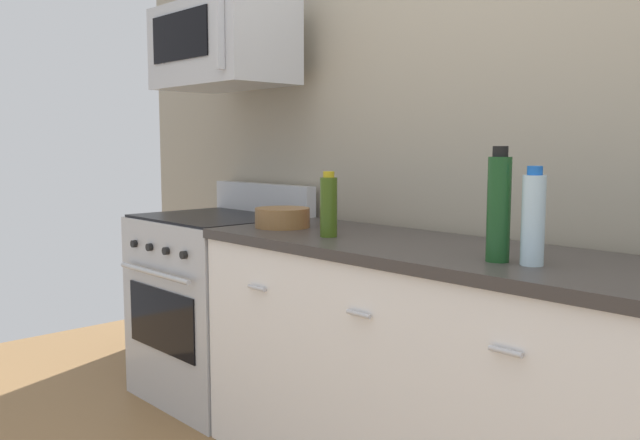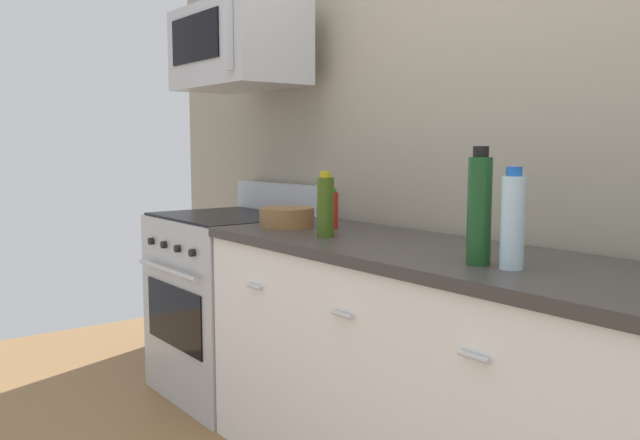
{
  "view_description": "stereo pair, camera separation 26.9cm",
  "coord_description": "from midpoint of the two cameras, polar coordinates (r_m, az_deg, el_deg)",
  "views": [
    {
      "loc": [
        1.21,
        -1.87,
        1.27
      ],
      "look_at": [
        -0.75,
        -0.05,
        0.97
      ],
      "focal_mm": 37.65,
      "sensor_mm": 36.0,
      "label": 1
    },
    {
      "loc": [
        1.38,
        -1.67,
        1.27
      ],
      "look_at": [
        -0.75,
        -0.05,
        0.97
      ],
      "focal_mm": 37.65,
      "sensor_mm": 36.0,
      "label": 2
    }
  ],
  "objects": [
    {
      "name": "back_wall",
      "position": [
        2.54,
        22.31,
        7.71
      ],
      "size": [
        5.45,
        0.1,
        2.7
      ],
      "primitive_type": "cube",
      "color": "#9E937F",
      "rests_on": "ground_plane"
    },
    {
      "name": "counter_unit",
      "position": [
        2.34,
        16.05,
        -14.16
      ],
      "size": [
        2.36,
        0.66,
        0.92
      ],
      "color": "white",
      "rests_on": "ground_plane"
    },
    {
      "name": "range_oven",
      "position": [
        3.45,
        -5.19,
        -7.05
      ],
      "size": [
        0.76,
        0.69,
        1.07
      ],
      "color": "#B7BABF",
      "rests_on": "ground_plane"
    },
    {
      "name": "microwave",
      "position": [
        3.42,
        -4.75,
        14.45
      ],
      "size": [
        0.74,
        0.44,
        0.4
      ],
      "color": "#B7BABF"
    },
    {
      "name": "bottle_water_clear",
      "position": [
        2.01,
        19.79,
        -0.08
      ],
      "size": [
        0.07,
        0.07,
        0.29
      ],
      "color": "silver",
      "rests_on": "countertop_slab"
    },
    {
      "name": "bottle_hot_sauce_red",
      "position": [
        2.82,
        3.8,
        0.87
      ],
      "size": [
        0.05,
        0.05,
        0.17
      ],
      "color": "#B21914",
      "rests_on": "countertop_slab"
    },
    {
      "name": "bottle_olive_oil",
      "position": [
        2.56,
        3.47,
        1.19
      ],
      "size": [
        0.07,
        0.07,
        0.25
      ],
      "color": "#385114",
      "rests_on": "countertop_slab"
    },
    {
      "name": "bottle_wine_green",
      "position": [
        2.05,
        17.1,
        0.9
      ],
      "size": [
        0.07,
        0.07,
        0.35
      ],
      "color": "#19471E",
      "rests_on": "countertop_slab"
    },
    {
      "name": "bowl_wooden_salad",
      "position": [
        2.87,
        -0.17,
        0.28
      ],
      "size": [
        0.24,
        0.24,
        0.08
      ],
      "color": "brown",
      "rests_on": "countertop_slab"
    }
  ]
}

